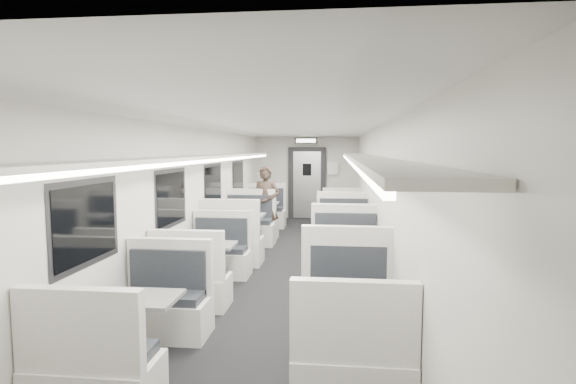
% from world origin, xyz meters
% --- Properties ---
extents(room, '(3.24, 12.24, 2.64)m').
position_xyz_m(room, '(0.00, 0.00, 1.20)').
color(room, black).
rests_on(room, ground).
extents(booth_left_a, '(1.06, 2.14, 1.14)m').
position_xyz_m(booth_left_a, '(-1.00, 3.60, 0.38)').
color(booth_left_a, silver).
rests_on(booth_left_a, room).
extents(booth_left_b, '(1.09, 2.22, 1.19)m').
position_xyz_m(booth_left_b, '(-1.00, 1.40, 0.40)').
color(booth_left_b, silver).
rests_on(booth_left_b, room).
extents(booth_left_c, '(0.96, 1.96, 1.05)m').
position_xyz_m(booth_left_c, '(-1.00, -0.93, 0.35)').
color(booth_left_c, silver).
rests_on(booth_left_c, room).
extents(booth_left_d, '(0.97, 1.96, 1.05)m').
position_xyz_m(booth_left_d, '(-1.00, -3.28, 0.35)').
color(booth_left_d, silver).
rests_on(booth_left_d, room).
extents(booth_right_a, '(0.98, 1.98, 1.06)m').
position_xyz_m(booth_right_a, '(1.00, 3.34, 0.35)').
color(booth_right_a, silver).
rests_on(booth_right_a, room).
extents(booth_right_b, '(1.08, 2.19, 1.17)m').
position_xyz_m(booth_right_b, '(1.00, 1.05, 0.39)').
color(booth_right_b, silver).
rests_on(booth_right_b, room).
extents(booth_right_c, '(1.08, 2.18, 1.17)m').
position_xyz_m(booth_right_c, '(1.00, -1.03, 0.39)').
color(booth_right_c, silver).
rests_on(booth_right_c, room).
extents(booth_right_d, '(0.98, 1.99, 1.06)m').
position_xyz_m(booth_right_d, '(1.00, -2.91, 0.36)').
color(booth_right_d, silver).
rests_on(booth_right_d, room).
extents(passenger, '(0.67, 0.49, 1.69)m').
position_xyz_m(passenger, '(-0.67, 2.44, 0.84)').
color(passenger, black).
rests_on(passenger, room).
extents(window_a, '(0.02, 1.18, 0.84)m').
position_xyz_m(window_a, '(-1.49, 3.40, 1.35)').
color(window_a, black).
rests_on(window_a, room).
extents(window_b, '(0.02, 1.18, 0.84)m').
position_xyz_m(window_b, '(-1.49, 1.20, 1.35)').
color(window_b, black).
rests_on(window_b, room).
extents(window_c, '(0.02, 1.18, 0.84)m').
position_xyz_m(window_c, '(-1.49, -1.00, 1.35)').
color(window_c, black).
rests_on(window_c, room).
extents(window_d, '(0.02, 1.18, 0.84)m').
position_xyz_m(window_d, '(-1.49, -3.20, 1.35)').
color(window_d, black).
rests_on(window_d, room).
extents(luggage_rack_left, '(0.46, 10.40, 0.09)m').
position_xyz_m(luggage_rack_left, '(-1.24, -0.30, 1.92)').
color(luggage_rack_left, silver).
rests_on(luggage_rack_left, room).
extents(luggage_rack_right, '(0.46, 10.40, 0.09)m').
position_xyz_m(luggage_rack_right, '(1.24, -0.30, 1.92)').
color(luggage_rack_right, silver).
rests_on(luggage_rack_right, room).
extents(vestibule_door, '(1.10, 0.13, 2.10)m').
position_xyz_m(vestibule_door, '(0.00, 5.93, 1.04)').
color(vestibule_door, black).
rests_on(vestibule_door, room).
extents(exit_sign, '(0.62, 0.12, 0.16)m').
position_xyz_m(exit_sign, '(0.00, 5.44, 2.28)').
color(exit_sign, black).
rests_on(exit_sign, room).
extents(wall_notice, '(0.32, 0.02, 0.40)m').
position_xyz_m(wall_notice, '(0.75, 5.92, 1.50)').
color(wall_notice, silver).
rests_on(wall_notice, room).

